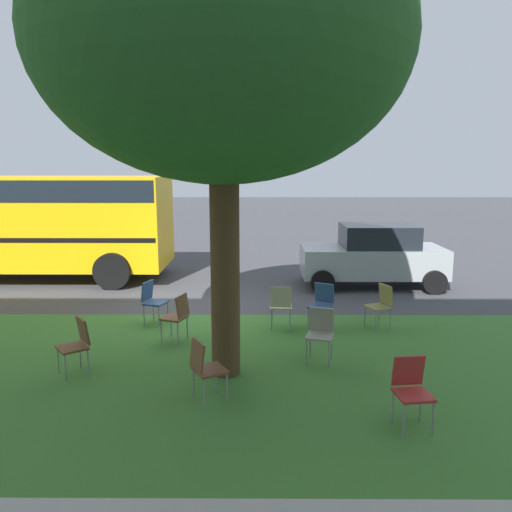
% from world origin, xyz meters
% --- Properties ---
extents(ground, '(80.00, 80.00, 0.00)m').
position_xyz_m(ground, '(0.00, 0.00, 0.00)').
color(ground, '#424247').
extents(grass_verge, '(48.00, 6.00, 0.01)m').
position_xyz_m(grass_verge, '(0.00, 3.20, 0.00)').
color(grass_verge, '#3D752D').
rests_on(grass_verge, ground).
extents(street_tree, '(5.25, 5.25, 6.78)m').
position_xyz_m(street_tree, '(-0.76, 3.23, 4.82)').
color(street_tree, brown).
rests_on(street_tree, ground).
extents(chair_0, '(0.53, 0.53, 0.88)m').
position_xyz_m(chair_0, '(0.89, 0.78, 0.52)').
color(chair_0, '#335184').
rests_on(chair_0, ground).
extents(chair_1, '(0.56, 0.57, 0.88)m').
position_xyz_m(chair_1, '(-2.52, 1.00, 0.52)').
color(chair_1, '#335184').
rests_on(chair_1, ground).
extents(chair_2, '(0.57, 0.56, 0.88)m').
position_xyz_m(chair_2, '(-0.54, 4.18, 0.52)').
color(chair_2, brown).
rests_on(chair_2, ground).
extents(chair_3, '(0.55, 0.54, 0.88)m').
position_xyz_m(chair_3, '(-3.68, 1.06, 0.52)').
color(chair_3, olive).
rests_on(chair_3, ground).
extents(chair_4, '(0.54, 0.53, 0.88)m').
position_xyz_m(chair_4, '(0.21, 1.82, 0.52)').
color(chair_4, brown).
rests_on(chair_4, ground).
extents(chair_5, '(0.59, 0.58, 0.88)m').
position_xyz_m(chair_5, '(1.53, 3.27, 0.52)').
color(chair_5, brown).
rests_on(chair_5, ground).
extents(chair_6, '(0.45, 0.45, 0.88)m').
position_xyz_m(chair_6, '(-1.70, 1.13, 0.52)').
color(chair_6, beige).
rests_on(chair_6, ground).
extents(chair_7, '(0.51, 0.52, 0.88)m').
position_xyz_m(chair_7, '(-2.28, 2.72, 0.52)').
color(chair_7, '#ADA393').
rests_on(chair_7, ground).
extents(chair_8, '(0.47, 0.47, 0.88)m').
position_xyz_m(chair_8, '(-3.14, 4.81, 0.52)').
color(chair_8, '#B7332D').
rests_on(chair_8, ground).
extents(parked_car, '(3.70, 1.92, 1.65)m').
position_xyz_m(parked_car, '(-4.31, -2.47, 0.84)').
color(parked_car, '#ADB2B7').
rests_on(parked_car, ground).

